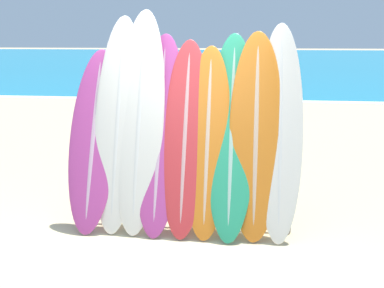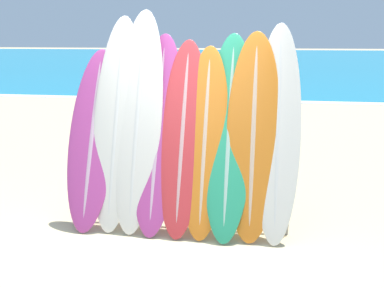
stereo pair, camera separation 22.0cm
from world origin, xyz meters
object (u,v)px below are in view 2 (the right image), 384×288
person_near_water (281,81)px  surfboard_slot_5 (205,140)px  surfboard_slot_4 (183,136)px  surfboard_slot_8 (278,130)px  person_mid_beach (261,92)px  surfboard_rack (180,192)px  surfboard_slot_2 (138,118)px  surfboard_slot_6 (229,133)px  surfboard_slot_0 (93,138)px  surfboard_slot_3 (158,131)px  surfboard_slot_7 (253,134)px  surfboard_slot_1 (117,121)px

person_near_water → surfboard_slot_5: bearing=-44.9°
surfboard_slot_4 → person_near_water: surfboard_slot_4 is taller
surfboard_slot_8 → person_mid_beach: (-0.24, 4.93, -0.19)m
surfboard_rack → surfboard_slot_2: 0.96m
surfboard_rack → person_mid_beach: size_ratio=1.38×
surfboard_rack → surfboard_slot_6: surfboard_slot_6 is taller
surfboard_rack → surfboard_slot_6: bearing=13.2°
surfboard_slot_0 → person_mid_beach: (1.85, 4.99, -0.04)m
surfboard_slot_2 → person_near_water: surfboard_slot_2 is taller
surfboard_slot_6 → person_near_water: (0.83, 9.03, -0.27)m
surfboard_slot_0 → surfboard_slot_3: size_ratio=0.92×
surfboard_slot_4 → surfboard_slot_8: 1.04m
surfboard_slot_0 → surfboard_slot_2: size_ratio=0.81×
surfboard_slot_7 → person_mid_beach: surfboard_slot_7 is taller
surfboard_slot_2 → person_near_water: 9.21m
surfboard_slot_4 → surfboard_slot_7: 0.78m
surfboard_slot_2 → person_near_water: bearing=78.3°
surfboard_slot_0 → person_mid_beach: surfboard_slot_0 is taller
surfboard_rack → surfboard_slot_2: bearing=164.6°
surfboard_slot_3 → person_mid_beach: bearing=77.6°
surfboard_slot_0 → surfboard_slot_4: surfboard_slot_4 is taller
surfboard_slot_5 → surfboard_slot_8: size_ratio=0.89×
surfboard_slot_1 → person_near_water: surfboard_slot_1 is taller
person_near_water → surfboard_slot_1: bearing=-51.2°
surfboard_slot_2 → surfboard_slot_3: surfboard_slot_2 is taller
surfboard_slot_4 → surfboard_slot_7: bearing=0.3°
person_near_water → surfboard_slot_3: bearing=-48.3°
surfboard_rack → surfboard_slot_4: (0.01, 0.09, 0.63)m
surfboard_slot_8 → surfboard_slot_7: bearing=-173.3°
person_near_water → surfboard_slot_8: bearing=-39.9°
surfboard_slot_6 → surfboard_slot_7: bearing=-5.8°
surfboard_slot_2 → person_mid_beach: 5.10m
surfboard_slot_6 → surfboard_slot_7: 0.27m
surfboard_slot_6 → surfboard_slot_1: bearing=179.8°
person_near_water → surfboard_rack: bearing=-46.4°
surfboard_slot_7 → person_near_water: (0.56, 9.06, -0.28)m
surfboard_slot_0 → surfboard_slot_5: 1.30m
surfboard_slot_0 → surfboard_slot_8: bearing=1.4°
surfboard_slot_2 → person_mid_beach: size_ratio=1.40×
surfboard_slot_1 → surfboard_slot_8: size_ratio=1.04×
surfboard_slot_4 → surfboard_slot_6: size_ratio=0.97×
surfboard_slot_2 → surfboard_slot_4: (0.53, -0.05, -0.17)m
surfboard_slot_0 → surfboard_slot_4: bearing=1.0°
surfboard_slot_0 → surfboard_slot_1: size_ratio=0.84×
surfboard_slot_6 → surfboard_slot_8: 0.53m
surfboard_slot_0 → surfboard_slot_2: 0.57m
surfboard_slot_5 → surfboard_rack: bearing=-163.5°
surfboard_slot_3 → person_near_water: bearing=79.8°
surfboard_slot_5 → surfboard_slot_7: surfboard_slot_7 is taller
surfboard_slot_7 → surfboard_slot_8: 0.27m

